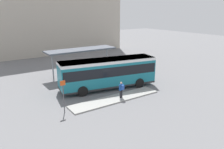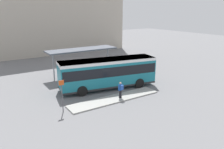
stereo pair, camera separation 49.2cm
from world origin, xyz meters
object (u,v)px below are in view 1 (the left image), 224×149
bicycle_white (141,66)px  bicycle_black (136,65)px  platform_sign (63,95)px  pedestrian_waiting (121,89)px  city_bus (108,71)px  bicycle_orange (143,67)px

bicycle_white → bicycle_black: size_ratio=0.90×
bicycle_black → platform_sign: 16.60m
bicycle_black → pedestrian_waiting: bearing=138.7°
city_bus → bicycle_orange: (8.24, 3.63, -1.52)m
bicycle_white → platform_sign: size_ratio=0.58×
bicycle_white → platform_sign: bearing=120.2°
city_bus → bicycle_black: 9.69m
bicycle_orange → platform_sign: size_ratio=0.62×
pedestrian_waiting → bicycle_orange: pedestrian_waiting is taller
city_bus → bicycle_white: city_bus is taller
city_bus → bicycle_black: bearing=41.4°
pedestrian_waiting → platform_sign: size_ratio=0.57×
pedestrian_waiting → bicycle_orange: 11.29m
pedestrian_waiting → bicycle_black: size_ratio=0.89×
pedestrian_waiting → bicycle_orange: size_ratio=0.93×
bicycle_orange → bicycle_black: (-0.04, 1.32, 0.01)m
city_bus → pedestrian_waiting: size_ratio=6.74×
bicycle_orange → bicycle_black: 1.32m
bicycle_white → bicycle_black: (-0.31, 0.66, 0.04)m
bicycle_orange → platform_sign: platform_sign is taller
city_bus → platform_sign: 7.02m
bicycle_orange → bicycle_white: bicycle_orange is taller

